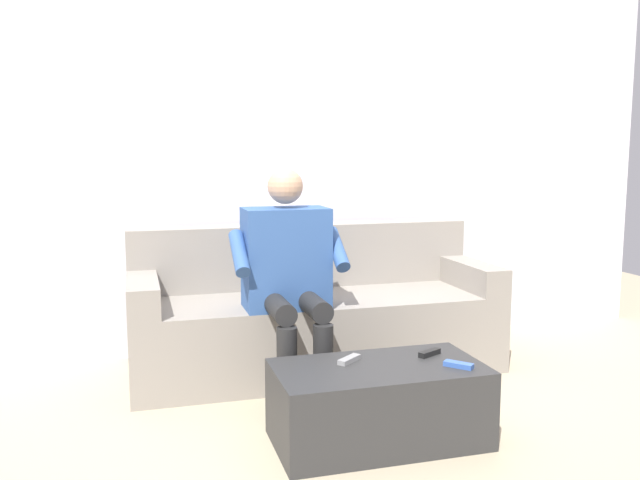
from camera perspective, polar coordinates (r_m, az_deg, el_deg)
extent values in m
plane|color=tan|center=(3.33, 2.94, -14.72)|extent=(8.00, 8.00, 0.00)
cube|color=silver|center=(4.27, -2.35, 7.35)|extent=(5.14, 0.06, 2.49)
cube|color=gray|center=(3.80, 0.00, -8.33)|extent=(1.78, 0.58, 0.44)
cube|color=gray|center=(4.12, -1.47, -4.35)|extent=(2.11, 0.19, 0.83)
cube|color=gray|center=(4.15, 13.09, -6.05)|extent=(0.16, 0.58, 0.60)
cube|color=gray|center=(3.64, -14.99, -8.01)|extent=(0.16, 0.58, 0.60)
cube|color=#2D2D2D|center=(2.98, 5.08, -13.95)|extent=(0.91, 0.48, 0.34)
cube|color=#335693|center=(3.49, -2.99, -1.57)|extent=(0.44, 0.27, 0.53)
sphere|color=tan|center=(3.45, -3.03, 4.68)|extent=(0.19, 0.19, 0.19)
cylinder|color=black|center=(3.36, -0.69, -5.60)|extent=(0.11, 0.40, 0.11)
cylinder|color=black|center=(3.32, -3.70, -5.79)|extent=(0.11, 0.40, 0.11)
cylinder|color=black|center=(3.25, 0.27, -11.13)|extent=(0.10, 0.10, 0.44)
cylinder|color=black|center=(3.21, -2.88, -11.40)|extent=(0.10, 0.10, 0.44)
cylinder|color=#335693|center=(3.47, 1.48, -0.78)|extent=(0.08, 0.27, 0.22)
cylinder|color=#335693|center=(3.36, -7.00, -1.13)|extent=(0.08, 0.27, 0.22)
cube|color=gray|center=(2.96, 2.55, -10.31)|extent=(0.13, 0.11, 0.02)
cube|color=#3860B7|center=(2.95, 11.92, -10.54)|extent=(0.12, 0.12, 0.02)
cube|color=black|center=(3.09, 9.47, -9.63)|extent=(0.13, 0.09, 0.02)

